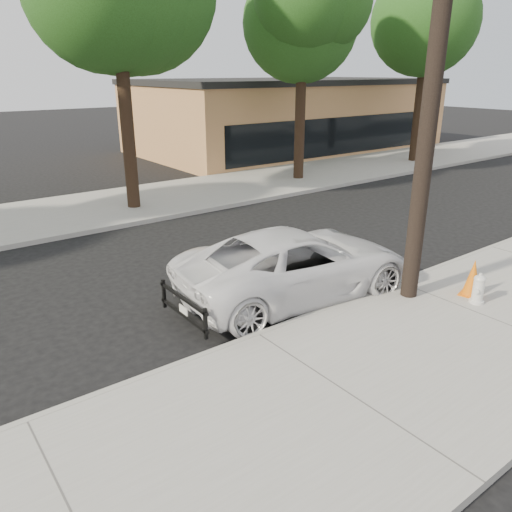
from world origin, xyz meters
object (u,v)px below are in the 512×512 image
Objects in this scene: traffic_cone at (473,278)px; fire_hydrant at (478,289)px; utility_pole at (435,68)px; police_cruiser at (296,263)px.

fire_hydrant is at bearing -131.22° from traffic_cone.
fire_hydrant is (0.80, -1.09, -4.25)m from utility_pole.
police_cruiser is at bearing 135.01° from utility_pole.
utility_pole is at bearing -128.97° from police_cruiser.
traffic_cone is (1.05, -0.80, -4.16)m from utility_pole.
utility_pole is 4.64m from police_cruiser.
fire_hydrant is at bearing -53.63° from utility_pole.
police_cruiser is 3.78m from fire_hydrant.
police_cruiser is (-1.71, 1.71, -3.96)m from utility_pole.
utility_pole is 4.36m from traffic_cone.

